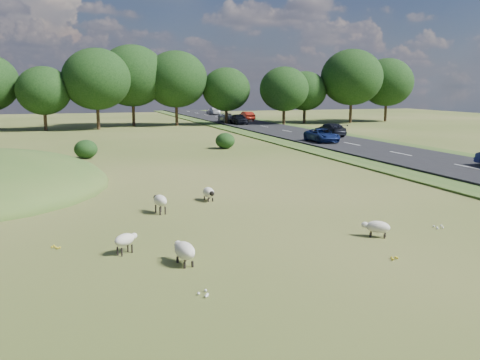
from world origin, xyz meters
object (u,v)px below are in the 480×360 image
(sheep_2, at_px, (184,250))
(car_4, at_px, (330,129))
(sheep_3, at_px, (209,192))
(car_7, at_px, (239,119))
(sheep_1, at_px, (160,200))
(sheep_4, at_px, (125,240))
(car_1, at_px, (247,116))
(car_6, at_px, (322,135))
(sheep_0, at_px, (377,227))
(car_5, at_px, (229,117))
(car_3, at_px, (213,111))

(sheep_2, xyz_separation_m, car_4, (24.83, 37.42, 0.50))
(sheep_3, height_order, car_7, car_7)
(sheep_1, distance_m, sheep_4, 6.04)
(car_1, bearing_deg, car_6, 83.74)
(sheep_0, distance_m, sheep_3, 9.57)
(car_1, xyz_separation_m, car_4, (0.00, -29.11, -0.01))
(sheep_0, height_order, car_4, car_4)
(car_1, xyz_separation_m, car_6, (-3.80, -34.65, -0.08))
(car_4, bearing_deg, sheep_4, 53.35)
(car_5, relative_size, car_7, 1.13)
(car_7, bearing_deg, car_1, 63.57)
(sheep_2, relative_size, car_3, 0.28)
(car_3, relative_size, car_4, 0.96)
(car_7, bearing_deg, car_4, -79.96)
(car_4, xyz_separation_m, car_7, (-3.80, 21.46, 0.04))
(sheep_0, distance_m, sheep_1, 9.78)
(sheep_4, bearing_deg, sheep_2, -83.34)
(sheep_1, height_order, sheep_3, sheep_1)
(car_5, height_order, car_6, car_5)
(car_7, bearing_deg, car_3, 82.29)
(sheep_1, relative_size, sheep_3, 1.03)
(car_3, bearing_deg, car_6, 86.05)
(sheep_1, relative_size, sheep_2, 0.91)
(sheep_4, bearing_deg, sheep_0, -43.11)
(car_3, xyz_separation_m, car_7, (-3.80, -28.07, 0.07))
(car_3, bearing_deg, sheep_0, 78.78)
(sheep_1, height_order, car_4, car_4)
(car_1, bearing_deg, car_3, -90.00)
(car_6, bearing_deg, sheep_4, -127.04)
(car_1, relative_size, car_6, 0.94)
(sheep_1, distance_m, car_6, 31.99)
(sheep_0, xyz_separation_m, car_7, (13.27, 58.03, 0.61))
(car_3, xyz_separation_m, car_5, (-3.80, -23.02, 0.01))
(sheep_2, distance_m, car_6, 38.20)
(sheep_2, bearing_deg, car_3, -24.86)
(sheep_4, height_order, car_1, car_1)
(car_6, bearing_deg, car_5, 90.00)
(car_3, distance_m, car_7, 28.32)
(sheep_0, xyz_separation_m, sheep_3, (-4.47, 8.47, 0.03))
(sheep_2, bearing_deg, sheep_3, -28.36)
(car_4, xyz_separation_m, car_5, (-3.80, 26.51, -0.02))
(car_1, distance_m, car_3, 20.42)
(sheep_0, xyz_separation_m, car_3, (17.07, 86.09, 0.54))
(car_3, height_order, car_4, car_4)
(car_1, xyz_separation_m, car_5, (-3.80, -2.60, -0.03))
(sheep_3, height_order, car_5, car_5)
(sheep_1, bearing_deg, sheep_2, 165.36)
(car_6, bearing_deg, car_7, 90.00)
(sheep_2, relative_size, sheep_3, 1.13)
(sheep_1, xyz_separation_m, car_5, (20.56, 56.56, 0.35))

